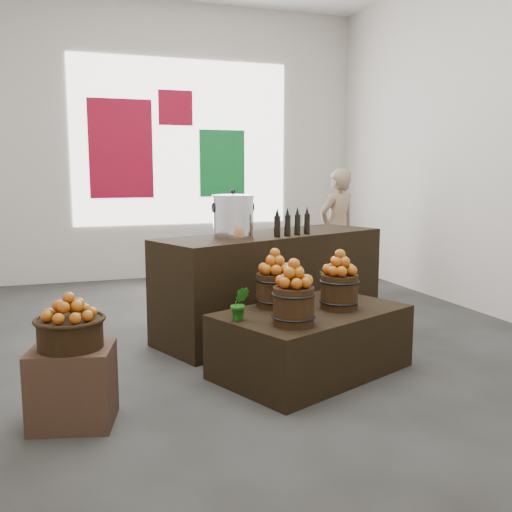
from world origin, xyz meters
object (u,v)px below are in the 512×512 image
object	(u,v)px
crate	(73,386)
display_table	(312,341)
wicker_basket	(70,334)
shopper	(337,230)
counter	(272,283)
stock_pot_left	(233,217)

from	to	relation	value
crate	display_table	world-z (taller)	display_table
wicker_basket	shopper	distance (m)	4.71
counter	shopper	distance (m)	2.25
counter	stock_pot_left	size ratio (longest dim) A/B	6.47
stock_pot_left	crate	bearing A→B (deg)	-136.57
counter	shopper	world-z (taller)	shopper
wicker_basket	counter	bearing A→B (deg)	39.27
wicker_basket	stock_pot_left	world-z (taller)	stock_pot_left
crate	counter	world-z (taller)	counter
counter	shopper	size ratio (longest dim) A/B	1.48
shopper	wicker_basket	bearing A→B (deg)	25.02
crate	shopper	bearing A→B (deg)	42.82
counter	shopper	xyz separation A→B (m)	(1.52, 1.62, 0.32)
wicker_basket	display_table	bearing A→B (deg)	11.65
display_table	counter	xyz separation A→B (m)	(0.12, 1.20, 0.24)
display_table	counter	bearing A→B (deg)	61.22
stock_pot_left	wicker_basket	bearing A→B (deg)	-136.57
wicker_basket	crate	bearing A→B (deg)	0.00
display_table	shopper	xyz separation A→B (m)	(1.64, 2.82, 0.55)
counter	shopper	bearing A→B (deg)	24.93
wicker_basket	shopper	bearing A→B (deg)	42.82
shopper	counter	bearing A→B (deg)	28.98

